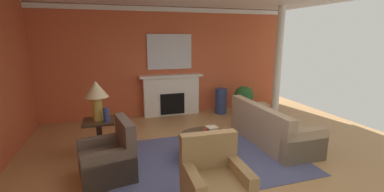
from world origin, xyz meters
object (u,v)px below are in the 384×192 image
(sofa, at_px, (271,129))
(coffee_table, at_px, (205,142))
(mantel_mirror, at_px, (170,52))
(vase_on_side_table, at_px, (106,115))
(fireplace, at_px, (171,96))
(vase_tall_corner, at_px, (221,101))
(side_table, at_px, (100,135))
(armchair_facing_fireplace, at_px, (215,186))
(armchair_near_window, at_px, (109,160))
(table_lamp, at_px, (96,93))
(potted_plant, at_px, (244,98))

(sofa, height_order, coffee_table, sofa)
(mantel_mirror, height_order, vase_on_side_table, mantel_mirror)
(fireplace, relative_size, vase_tall_corner, 2.42)
(coffee_table, height_order, vase_on_side_table, vase_on_side_table)
(side_table, bearing_deg, sofa, -7.76)
(armchair_facing_fireplace, bearing_deg, vase_on_side_table, 123.74)
(fireplace, relative_size, mantel_mirror, 1.41)
(coffee_table, height_order, side_table, side_table)
(armchair_near_window, bearing_deg, mantel_mirror, 61.44)
(armchair_near_window, distance_m, side_table, 0.93)
(fireplace, relative_size, table_lamp, 2.40)
(fireplace, xyz_separation_m, armchair_facing_fireplace, (-0.44, -4.33, -0.25))
(fireplace, bearing_deg, side_table, -131.11)
(potted_plant, bearing_deg, armchair_near_window, -146.19)
(coffee_table, distance_m, potted_plant, 3.18)
(potted_plant, bearing_deg, vase_on_side_table, -155.37)
(vase_on_side_table, bearing_deg, potted_plant, 24.63)
(coffee_table, relative_size, table_lamp, 1.33)
(vase_on_side_table, bearing_deg, armchair_facing_fireplace, -56.26)
(armchair_facing_fireplace, bearing_deg, armchair_near_window, 137.70)
(armchair_near_window, distance_m, armchair_facing_fireplace, 1.80)
(armchair_near_window, xyz_separation_m, vase_on_side_table, (-0.01, 0.80, 0.52))
(sofa, height_order, vase_tall_corner, sofa)
(armchair_facing_fireplace, bearing_deg, fireplace, 84.23)
(armchair_facing_fireplace, height_order, vase_tall_corner, armchair_facing_fireplace)
(side_table, bearing_deg, vase_tall_corner, 29.63)
(vase_on_side_table, bearing_deg, side_table, 141.34)
(fireplace, relative_size, side_table, 2.57)
(sofa, relative_size, coffee_table, 2.11)
(armchair_facing_fireplace, relative_size, table_lamp, 1.27)
(mantel_mirror, height_order, armchair_facing_fireplace, mantel_mirror)
(mantel_mirror, relative_size, side_table, 1.82)
(vase_tall_corner, distance_m, potted_plant, 0.67)
(mantel_mirror, relative_size, sofa, 0.60)
(mantel_mirror, relative_size, armchair_near_window, 1.34)
(table_lamp, distance_m, vase_tall_corner, 3.95)
(fireplace, distance_m, sofa, 3.10)
(fireplace, bearing_deg, vase_tall_corner, -11.84)
(mantel_mirror, xyz_separation_m, armchair_facing_fireplace, (-0.44, -4.45, -1.51))
(sofa, bearing_deg, coffee_table, -169.76)
(side_table, relative_size, potted_plant, 0.84)
(armchair_facing_fireplace, distance_m, table_lamp, 2.75)
(fireplace, bearing_deg, armchair_near_window, -119.49)
(side_table, relative_size, table_lamp, 0.93)
(armchair_near_window, height_order, side_table, armchair_near_window)
(sofa, xyz_separation_m, potted_plant, (0.49, 2.10, 0.19))
(coffee_table, distance_m, side_table, 2.02)
(fireplace, relative_size, armchair_facing_fireplace, 1.89)
(armchair_near_window, xyz_separation_m, vase_tall_corner, (3.20, 2.83, 0.07))
(armchair_near_window, height_order, table_lamp, table_lamp)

